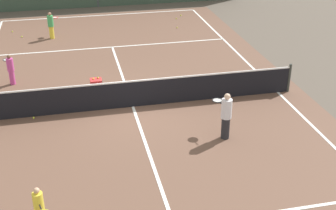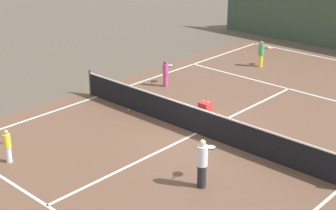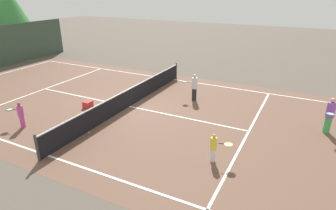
% 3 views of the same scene
% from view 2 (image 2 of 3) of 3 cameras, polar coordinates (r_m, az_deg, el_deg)
% --- Properties ---
extents(ground_plane, '(80.00, 80.00, 0.00)m').
position_cam_2_polar(ground_plane, '(18.39, 3.19, -3.18)').
color(ground_plane, brown).
extents(court_surface, '(13.00, 25.00, 0.01)m').
position_cam_2_polar(court_surface, '(18.39, 3.19, -3.18)').
color(court_surface, brown).
rests_on(court_surface, ground_plane).
extents(tennis_net, '(11.90, 0.10, 1.10)m').
position_cam_2_polar(tennis_net, '(18.18, 3.22, -1.72)').
color(tennis_net, '#333833').
rests_on(tennis_net, ground_plane).
extents(player_0, '(0.58, 0.85, 1.32)m').
position_cam_2_polar(player_0, '(26.11, 10.36, 5.67)').
color(player_0, yellow).
rests_on(player_0, ground_plane).
extents(player_1, '(0.47, 0.91, 1.52)m').
position_cam_2_polar(player_1, '(14.74, 3.84, -6.42)').
color(player_1, '#232328').
rests_on(player_1, ground_plane).
extents(player_2, '(0.44, 0.82, 1.12)m').
position_cam_2_polar(player_2, '(16.91, -17.54, -4.36)').
color(player_2, silver).
rests_on(player_2, ground_plane).
extents(player_3, '(0.48, 0.84, 1.22)m').
position_cam_2_polar(player_3, '(22.88, -0.25, 3.62)').
color(player_3, '#D14799').
rests_on(player_3, ground_plane).
extents(ball_crate, '(0.44, 0.40, 0.43)m').
position_cam_2_polar(ball_crate, '(20.31, 4.16, -0.18)').
color(ball_crate, red).
rests_on(ball_crate, ground_plane).
extents(tennis_ball_2, '(0.07, 0.07, 0.07)m').
position_cam_2_polar(tennis_ball_2, '(27.45, 8.17, 5.17)').
color(tennis_ball_2, '#CCE533').
rests_on(tennis_ball_2, ground_plane).
extents(tennis_ball_3, '(0.07, 0.07, 0.07)m').
position_cam_2_polar(tennis_ball_3, '(20.40, -4.42, -0.53)').
color(tennis_ball_3, '#CCE533').
rests_on(tennis_ball_3, ground_plane).
extents(tennis_ball_6, '(0.07, 0.07, 0.07)m').
position_cam_2_polar(tennis_ball_6, '(28.52, 8.45, 5.78)').
color(tennis_ball_6, '#CCE533').
rests_on(tennis_ball_6, ground_plane).
extents(tennis_ball_7, '(0.07, 0.07, 0.07)m').
position_cam_2_polar(tennis_ball_7, '(18.24, 13.65, -3.91)').
color(tennis_ball_7, '#CCE533').
rests_on(tennis_ball_7, ground_plane).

